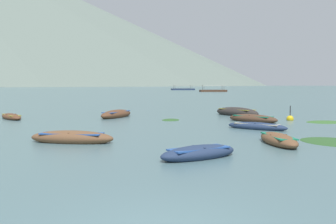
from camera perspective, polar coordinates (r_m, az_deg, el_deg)
name	(u,v)px	position (r m, az deg, el deg)	size (l,w,h in m)	color
ground_plane	(119,85)	(1506.21, -7.21, 3.89)	(6000.00, 6000.00, 0.00)	slate
mountain_2	(54,52)	(1776.65, -16.45, 8.51)	(930.04, 930.04, 293.16)	slate
mountain_3	(180,45)	(1806.02, 1.82, 9.77)	(1516.49, 1516.49, 367.37)	#56665B
mountain_4	(263,45)	(1971.15, 13.76, 9.48)	(1425.68, 1425.68, 388.16)	#4C5B56
rowboat_0	(72,138)	(17.27, -13.92, -3.69)	(3.87, 2.12, 0.65)	brown
rowboat_3	(116,114)	(29.95, -7.59, -0.35)	(3.03, 4.29, 0.72)	brown
rowboat_4	(11,117)	(30.51, -22.00, -0.65)	(2.63, 3.66, 0.49)	brown
rowboat_5	(278,140)	(16.99, 15.89, -3.94)	(1.21, 3.39, 0.57)	brown
rowboat_6	(257,126)	(22.31, 12.92, -2.08)	(3.17, 3.09, 0.49)	navy
rowboat_7	(199,153)	(13.29, 4.55, -6.01)	(3.19, 2.26, 0.55)	navy
rowboat_8	(253,119)	(26.86, 12.32, -0.97)	(3.18, 3.76, 0.63)	#4C3323
rowboat_11	(237,112)	(31.95, 10.05, -0.04)	(3.34, 4.70, 0.84)	#2D2826
ferry_0	(183,89)	(184.41, 2.19, 3.38)	(11.00, 5.09, 2.54)	navy
ferry_2	(213,91)	(138.24, 6.64, 3.14)	(9.38, 3.75, 2.54)	#4C3323
mooring_buoy	(290,119)	(28.44, 17.47, -0.96)	(0.49, 0.49, 1.17)	yellow
weed_patch_0	(326,122)	(27.84, 22.20, -1.40)	(2.13, 2.75, 0.14)	#38662D
weed_patch_3	(171,120)	(27.37, 0.40, -1.19)	(1.24, 1.85, 0.14)	#2D5628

